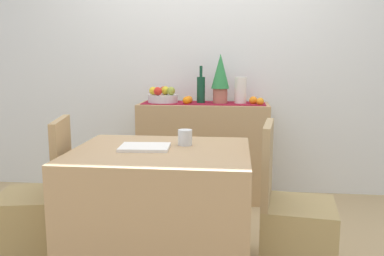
# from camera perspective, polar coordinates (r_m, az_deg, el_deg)

# --- Properties ---
(ground_plane) EXTENTS (6.40, 6.40, 0.02)m
(ground_plane) POSITION_cam_1_polar(r_m,az_deg,el_deg) (2.93, -0.79, -15.73)
(ground_plane) COLOR tan
(ground_plane) RESTS_ON ground
(room_wall_rear) EXTENTS (6.40, 0.06, 2.70)m
(room_wall_rear) POSITION_cam_1_polar(r_m,az_deg,el_deg) (3.82, 1.40, 11.21)
(room_wall_rear) COLOR silver
(room_wall_rear) RESTS_ON ground
(sideboard_console) EXTENTS (1.14, 0.42, 0.86)m
(sideboard_console) POSITION_cam_1_polar(r_m,az_deg,el_deg) (3.65, 1.62, -3.25)
(sideboard_console) COLOR tan
(sideboard_console) RESTS_ON ground
(table_runner) EXTENTS (1.07, 0.32, 0.01)m
(table_runner) POSITION_cam_1_polar(r_m,az_deg,el_deg) (3.58, 1.66, 3.53)
(table_runner) COLOR maroon
(table_runner) RESTS_ON sideboard_console
(fruit_bowl) EXTENTS (0.26, 0.26, 0.07)m
(fruit_bowl) POSITION_cam_1_polar(r_m,az_deg,el_deg) (3.62, -4.10, 4.17)
(fruit_bowl) COLOR silver
(fruit_bowl) RESTS_ON table_runner
(apple_center) EXTENTS (0.07, 0.07, 0.07)m
(apple_center) POSITION_cam_1_polar(r_m,az_deg,el_deg) (3.54, -4.82, 5.18)
(apple_center) COLOR red
(apple_center) RESTS_ON fruit_bowl
(apple_rear) EXTENTS (0.07, 0.07, 0.07)m
(apple_rear) POSITION_cam_1_polar(r_m,az_deg,el_deg) (3.62, -3.77, 5.30)
(apple_rear) COLOR gold
(apple_rear) RESTS_ON fruit_bowl
(apple_front) EXTENTS (0.07, 0.07, 0.07)m
(apple_front) POSITION_cam_1_polar(r_m,az_deg,el_deg) (3.71, -3.99, 5.35)
(apple_front) COLOR red
(apple_front) RESTS_ON fruit_bowl
(apple_right) EXTENTS (0.07, 0.07, 0.07)m
(apple_right) POSITION_cam_1_polar(r_m,az_deg,el_deg) (3.62, -5.49, 5.25)
(apple_right) COLOR gold
(apple_right) RESTS_ON fruit_bowl
(apple_upper) EXTENTS (0.07, 0.07, 0.07)m
(apple_upper) POSITION_cam_1_polar(r_m,az_deg,el_deg) (3.57, -2.96, 5.23)
(apple_upper) COLOR olive
(apple_upper) RESTS_ON fruit_bowl
(wine_bottle) EXTENTS (0.07, 0.07, 0.33)m
(wine_bottle) POSITION_cam_1_polar(r_m,az_deg,el_deg) (3.57, 1.27, 5.48)
(wine_bottle) COLOR #124028
(wine_bottle) RESTS_ON sideboard_console
(ceramic_vase) EXTENTS (0.10, 0.10, 0.23)m
(ceramic_vase) POSITION_cam_1_polar(r_m,az_deg,el_deg) (3.56, 6.84, 5.26)
(ceramic_vase) COLOR silver
(ceramic_vase) RESTS_ON sideboard_console
(potted_plant) EXTENTS (0.16, 0.16, 0.43)m
(potted_plant) POSITION_cam_1_polar(r_m,az_deg,el_deg) (3.55, 4.01, 7.22)
(potted_plant) COLOR #AC6753
(potted_plant) RESTS_ON sideboard_console
(orange_loose_end) EXTENTS (0.06, 0.06, 0.06)m
(orange_loose_end) POSITION_cam_1_polar(r_m,az_deg,el_deg) (3.48, 9.57, 3.70)
(orange_loose_end) COLOR orange
(orange_loose_end) RESTS_ON sideboard_console
(orange_loose_mid) EXTENTS (0.07, 0.07, 0.07)m
(orange_loose_mid) POSITION_cam_1_polar(r_m,az_deg,el_deg) (3.56, -0.45, 4.00)
(orange_loose_mid) COLOR orange
(orange_loose_mid) RESTS_ON sideboard_console
(orange_loose_near_bowl) EXTENTS (0.07, 0.07, 0.07)m
(orange_loose_near_bowl) POSITION_cam_1_polar(r_m,az_deg,el_deg) (3.53, 8.61, 3.86)
(orange_loose_near_bowl) COLOR orange
(orange_loose_near_bowl) RESTS_ON sideboard_console
(orange_loose_far) EXTENTS (0.07, 0.07, 0.07)m
(orange_loose_far) POSITION_cam_1_polar(r_m,az_deg,el_deg) (3.49, -0.76, 3.89)
(orange_loose_far) COLOR orange
(orange_loose_far) RESTS_ON sideboard_console
(dining_table) EXTENTS (1.00, 0.82, 0.74)m
(dining_table) POSITION_cam_1_polar(r_m,az_deg,el_deg) (2.41, -4.35, -11.65)
(dining_table) COLOR tan
(dining_table) RESTS_ON ground
(open_book) EXTENTS (0.29, 0.23, 0.02)m
(open_book) POSITION_cam_1_polar(r_m,az_deg,el_deg) (2.34, -6.66, -2.70)
(open_book) COLOR white
(open_book) RESTS_ON dining_table
(coffee_cup) EXTENTS (0.08, 0.08, 0.09)m
(coffee_cup) POSITION_cam_1_polar(r_m,az_deg,el_deg) (2.41, -0.98, -1.34)
(coffee_cup) COLOR silver
(coffee_cup) RESTS_ON dining_table
(chair_near_window) EXTENTS (0.48, 0.48, 0.90)m
(chair_near_window) POSITION_cam_1_polar(r_m,az_deg,el_deg) (2.70, -20.89, -12.31)
(chair_near_window) COLOR tan
(chair_near_window) RESTS_ON ground
(chair_by_corner) EXTENTS (0.45, 0.45, 0.90)m
(chair_by_corner) POSITION_cam_1_polar(r_m,az_deg,el_deg) (2.44, 14.22, -14.32)
(chair_by_corner) COLOR tan
(chair_by_corner) RESTS_ON ground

